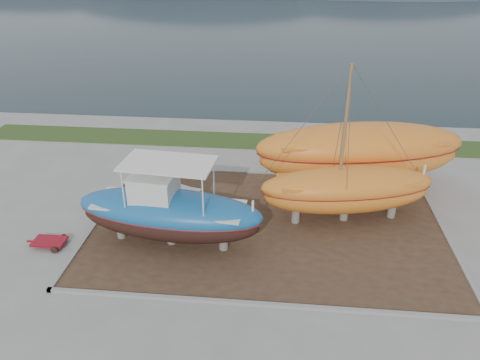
# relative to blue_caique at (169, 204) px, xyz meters

# --- Properties ---
(ground) EXTENTS (140.00, 140.00, 0.00)m
(ground) POSITION_rel_blue_caique_xyz_m (4.67, -1.91, -2.27)
(ground) COLOR gray
(ground) RESTS_ON ground
(dirt_patch) EXTENTS (18.00, 12.00, 0.06)m
(dirt_patch) POSITION_rel_blue_caique_xyz_m (4.67, 2.09, -2.24)
(dirt_patch) COLOR #422D1E
(dirt_patch) RESTS_ON ground
(curb_frame) EXTENTS (18.60, 12.60, 0.15)m
(curb_frame) POSITION_rel_blue_caique_xyz_m (4.67, 2.09, -2.19)
(curb_frame) COLOR gray
(curb_frame) RESTS_ON ground
(grass_strip) EXTENTS (44.00, 3.00, 0.08)m
(grass_strip) POSITION_rel_blue_caique_xyz_m (4.67, 13.59, -2.23)
(grass_strip) COLOR #284219
(grass_strip) RESTS_ON ground
(sea) EXTENTS (260.00, 100.00, 0.04)m
(sea) POSITION_rel_blue_caique_xyz_m (4.67, 68.09, -2.27)
(sea) COLOR #182A30
(sea) RESTS_ON ground
(blue_caique) EXTENTS (9.41, 3.73, 4.41)m
(blue_caique) POSITION_rel_blue_caique_xyz_m (0.00, 0.00, 0.00)
(blue_caique) COLOR #1960A0
(blue_caique) RESTS_ON dirt_patch
(white_dinghy) EXTENTS (4.94, 2.84, 1.40)m
(white_dinghy) POSITION_rel_blue_caique_xyz_m (-1.02, 3.34, -1.51)
(white_dinghy) COLOR silver
(white_dinghy) RESTS_ON dirt_patch
(orange_sailboat) EXTENTS (9.50, 4.48, 8.40)m
(orange_sailboat) POSITION_rel_blue_caique_xyz_m (8.72, 3.07, 1.99)
(orange_sailboat) COLOR orange
(orange_sailboat) RESTS_ON dirt_patch
(orange_bare_hull) EXTENTS (12.72, 6.01, 4.01)m
(orange_bare_hull) POSITION_rel_blue_caique_xyz_m (9.73, 6.64, -0.20)
(orange_bare_hull) COLOR orange
(orange_bare_hull) RESTS_ON dirt_patch
(red_trailer) EXTENTS (2.35, 1.19, 0.33)m
(red_trailer) POSITION_rel_blue_caique_xyz_m (-5.95, -0.80, -2.10)
(red_trailer) COLOR maroon
(red_trailer) RESTS_ON ground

